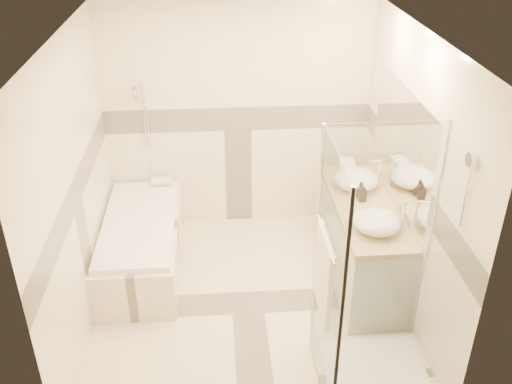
{
  "coord_description": "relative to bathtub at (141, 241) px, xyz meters",
  "views": [
    {
      "loc": [
        -0.24,
        -4.18,
        3.52
      ],
      "look_at": [
        0.1,
        0.25,
        1.05
      ],
      "focal_mm": 40.0,
      "sensor_mm": 36.0,
      "label": 1
    }
  ],
  "objects": [
    {
      "name": "folded_towels",
      "position": [
        2.13,
        0.37,
        0.58
      ],
      "size": [
        0.19,
        0.28,
        0.08
      ],
      "primitive_type": "cube",
      "rotation": [
        0.0,
        0.0,
        -0.14
      ],
      "color": "white",
      "rests_on": "vanity"
    },
    {
      "name": "amenity_bottle_b",
      "position": [
        2.13,
        -0.22,
        0.62
      ],
      "size": [
        0.15,
        0.15,
        0.16
      ],
      "primitive_type": "imported",
      "rotation": [
        0.0,
        0.0,
        -0.19
      ],
      "color": "black",
      "rests_on": "vanity"
    },
    {
      "name": "vessel_sink_near",
      "position": [
        2.13,
        -0.02,
        0.63
      ],
      "size": [
        0.44,
        0.44,
        0.17
      ],
      "primitive_type": "ellipsoid",
      "color": "white",
      "rests_on": "vanity"
    },
    {
      "name": "vessel_sink_far",
      "position": [
        2.13,
        -0.79,
        0.63
      ],
      "size": [
        0.41,
        0.41,
        0.17
      ],
      "primitive_type": "ellipsoid",
      "color": "white",
      "rests_on": "vanity"
    },
    {
      "name": "bathtub",
      "position": [
        0.0,
        0.0,
        0.0
      ],
      "size": [
        0.75,
        1.7,
        0.56
      ],
      "color": "beige",
      "rests_on": "ground"
    },
    {
      "name": "amenity_bottle_a",
      "position": [
        2.13,
        -0.28,
        0.62
      ],
      "size": [
        0.07,
        0.08,
        0.16
      ],
      "primitive_type": "imported",
      "rotation": [
        0.0,
        0.0,
        0.05
      ],
      "color": "black",
      "rests_on": "vanity"
    },
    {
      "name": "faucet_near",
      "position": [
        2.35,
        -0.02,
        0.72
      ],
      "size": [
        0.12,
        0.03,
        0.3
      ],
      "color": "silver",
      "rests_on": "vanity"
    },
    {
      "name": "shower_enclosure",
      "position": [
        1.86,
        -1.62,
        0.2
      ],
      "size": [
        0.96,
        0.93,
        2.04
      ],
      "color": "beige",
      "rests_on": "ground"
    },
    {
      "name": "room",
      "position": [
        1.08,
        -0.64,
        0.95
      ],
      "size": [
        2.82,
        3.02,
        2.52
      ],
      "color": "beige",
      "rests_on": "ground"
    },
    {
      "name": "vanity",
      "position": [
        2.15,
        -0.35,
        0.12
      ],
      "size": [
        0.58,
        1.62,
        0.85
      ],
      "color": "silver",
      "rests_on": "ground"
    },
    {
      "name": "rolled_towel",
      "position": [
        0.18,
        0.71,
        0.3
      ],
      "size": [
        0.22,
        0.1,
        0.1
      ],
      "primitive_type": "cylinder",
      "rotation": [
        0.0,
        1.57,
        0.0
      ],
      "color": "white",
      "rests_on": "bathtub"
    },
    {
      "name": "faucet_far",
      "position": [
        2.35,
        -0.79,
        0.7
      ],
      "size": [
        0.11,
        0.03,
        0.27
      ],
      "color": "silver",
      "rests_on": "vanity"
    }
  ]
}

